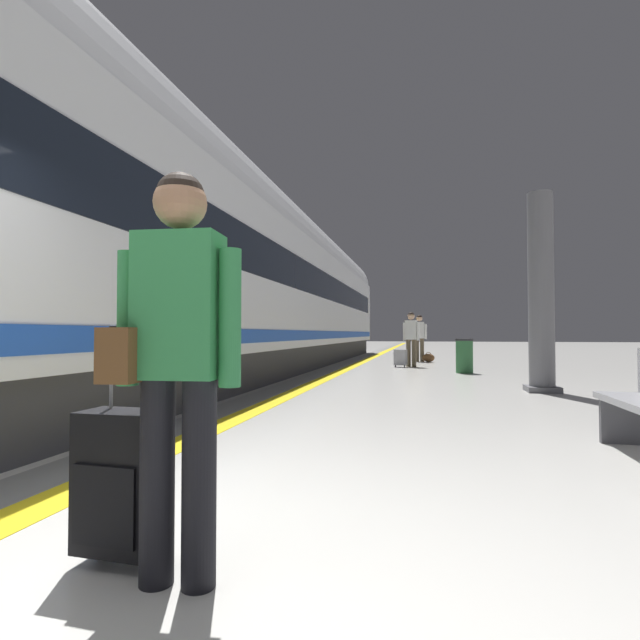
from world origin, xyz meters
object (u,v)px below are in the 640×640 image
(passenger_mid, at_px, (419,334))
(waste_bin, at_px, (464,356))
(high_speed_train, at_px, (236,273))
(platform_pillar, at_px, (541,296))
(passenger_near, at_px, (411,335))
(duffel_bag_mid, at_px, (428,358))
(rolling_suitcase_foreground, at_px, (121,480))
(suitcase_near, at_px, (401,357))
(traveller_foreground, at_px, (175,344))

(passenger_mid, xyz_separation_m, waste_bin, (1.23, -4.97, -0.55))
(high_speed_train, xyz_separation_m, platform_pillar, (6.48, -1.49, -0.78))
(passenger_mid, height_order, waste_bin, passenger_mid)
(passenger_near, bearing_deg, high_speed_train, -131.06)
(duffel_bag_mid, bearing_deg, passenger_near, -101.47)
(passenger_near, bearing_deg, rolling_suitcase_foreground, -93.84)
(duffel_bag_mid, height_order, platform_pillar, platform_pillar)
(passenger_mid, bearing_deg, platform_pillar, -75.57)
(passenger_near, height_order, passenger_mid, passenger_mid)
(suitcase_near, distance_m, waste_bin, 2.60)
(traveller_foreground, distance_m, platform_pillar, 8.10)
(high_speed_train, xyz_separation_m, traveller_foreground, (3.42, -8.96, -1.50))
(suitcase_near, relative_size, waste_bin, 0.60)
(rolling_suitcase_foreground, distance_m, platform_pillar, 8.20)
(high_speed_train, height_order, passenger_mid, high_speed_train)
(passenger_mid, bearing_deg, waste_bin, -76.11)
(passenger_near, distance_m, duffel_bag_mid, 2.83)
(suitcase_near, height_order, passenger_mid, passenger_mid)
(rolling_suitcase_foreground, xyz_separation_m, platform_pillar, (3.40, 7.34, 1.35))
(passenger_mid, distance_m, duffel_bag_mid, 0.92)
(traveller_foreground, xyz_separation_m, passenger_mid, (0.78, 16.33, 0.00))
(suitcase_near, relative_size, passenger_mid, 0.31)
(passenger_near, xyz_separation_m, platform_pillar, (2.50, -6.07, 0.73))
(suitcase_near, xyz_separation_m, waste_bin, (1.76, -1.90, 0.16))
(passenger_near, relative_size, duffel_bag_mid, 3.90)
(high_speed_train, distance_m, passenger_near, 6.25)
(suitcase_near, xyz_separation_m, platform_pillar, (2.82, -5.80, 1.43))
(rolling_suitcase_foreground, bearing_deg, high_speed_train, 109.24)
(rolling_suitcase_foreground, bearing_deg, passenger_near, 86.16)
(passenger_near, bearing_deg, duffel_bag_mid, 78.53)
(platform_pillar, bearing_deg, passenger_mid, 104.43)
(passenger_mid, distance_m, platform_pillar, 9.18)
(suitcase_near, height_order, duffel_bag_mid, suitcase_near)
(high_speed_train, relative_size, passenger_mid, 18.59)
(rolling_suitcase_foreground, height_order, suitcase_near, rolling_suitcase_foreground)
(duffel_bag_mid, distance_m, waste_bin, 4.91)
(waste_bin, bearing_deg, platform_pillar, -74.89)
(traveller_foreground, distance_m, waste_bin, 11.55)
(suitcase_near, xyz_separation_m, duffel_bag_mid, (0.86, 2.92, -0.15))
(rolling_suitcase_foreground, xyz_separation_m, duffel_bag_mid, (1.44, 16.06, -0.22))
(passenger_near, height_order, suitcase_near, passenger_near)
(rolling_suitcase_foreground, distance_m, duffel_bag_mid, 16.12)
(passenger_near, height_order, platform_pillar, platform_pillar)
(waste_bin, bearing_deg, duffel_bag_mid, 100.67)
(waste_bin, bearing_deg, traveller_foreground, -100.04)
(high_speed_train, height_order, duffel_bag_mid, high_speed_train)
(high_speed_train, xyz_separation_m, duffel_bag_mid, (4.52, 7.22, -2.35))
(rolling_suitcase_foreground, height_order, passenger_mid, passenger_mid)
(traveller_foreground, distance_m, passenger_near, 13.54)
(traveller_foreground, xyz_separation_m, waste_bin, (2.01, 11.36, -0.55))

